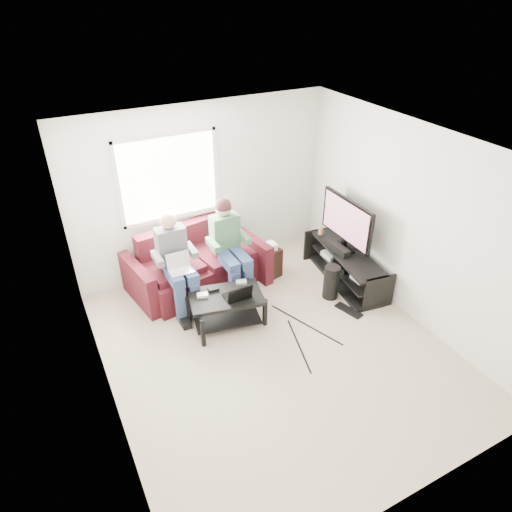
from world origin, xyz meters
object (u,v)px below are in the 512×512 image
(sofa, at_px, (197,266))
(end_table, at_px, (268,261))
(tv, at_px, (346,221))
(subwoofer, at_px, (331,282))
(tv_stand, at_px, (345,268))
(coffee_table, at_px, (226,303))

(sofa, height_order, end_table, sofa)
(sofa, distance_m, end_table, 1.12)
(tv, bearing_deg, subwoofer, -142.08)
(sofa, xyz_separation_m, tv_stand, (2.06, -0.95, -0.10))
(coffee_table, bearing_deg, tv_stand, 2.62)
(tv, relative_size, end_table, 1.91)
(coffee_table, distance_m, end_table, 1.31)
(sofa, bearing_deg, coffee_table, -89.04)
(tv_stand, bearing_deg, end_table, 145.57)
(sofa, height_order, tv, tv)
(tv, bearing_deg, coffee_table, -174.57)
(coffee_table, distance_m, subwoofer, 1.61)
(tv_stand, bearing_deg, sofa, 155.24)
(subwoofer, xyz_separation_m, end_table, (-0.54, 0.91, 0.00))
(subwoofer, bearing_deg, end_table, 120.64)
(tv, xyz_separation_m, subwoofer, (-0.44, -0.34, -0.73))
(sofa, distance_m, subwoofer, 2.01)
(tv, relative_size, subwoofer, 2.12)
(sofa, xyz_separation_m, end_table, (1.08, -0.28, -0.07))
(end_table, bearing_deg, coffee_table, -144.25)
(tv_stand, xyz_separation_m, end_table, (-0.98, 0.67, 0.02))
(sofa, relative_size, tv, 1.90)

